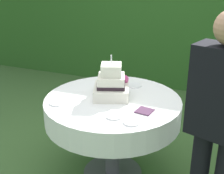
# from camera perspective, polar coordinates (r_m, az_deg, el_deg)

# --- Properties ---
(ground_plane) EXTENTS (20.00, 20.00, 0.00)m
(ground_plane) POSITION_cam_1_polar(r_m,az_deg,el_deg) (2.98, 0.12, -15.62)
(ground_plane) COLOR #3D602D
(cake_table) EXTENTS (1.16, 1.16, 0.76)m
(cake_table) POSITION_cam_1_polar(r_m,az_deg,el_deg) (2.64, 0.13, -4.46)
(cake_table) COLOR #4C4C51
(cake_table) RESTS_ON ground_plane
(wedding_cake) EXTENTS (0.37, 0.37, 0.37)m
(wedding_cake) POSITION_cam_1_polar(r_m,az_deg,el_deg) (2.58, -0.07, 0.46)
(wedding_cake) COLOR silver
(wedding_cake) RESTS_ON cake_table
(serving_plate_near) EXTENTS (0.13, 0.13, 0.01)m
(serving_plate_near) POSITION_cam_1_polar(r_m,az_deg,el_deg) (2.21, 3.68, -6.52)
(serving_plate_near) COLOR white
(serving_plate_near) RESTS_ON cake_table
(serving_plate_far) EXTENTS (0.13, 0.13, 0.01)m
(serving_plate_far) POSITION_cam_1_polar(r_m,az_deg,el_deg) (2.87, 4.13, 0.29)
(serving_plate_far) COLOR white
(serving_plate_far) RESTS_ON cake_table
(serving_plate_left) EXTENTS (0.12, 0.12, 0.01)m
(serving_plate_left) POSITION_cam_1_polar(r_m,az_deg,el_deg) (2.29, 0.40, -5.46)
(serving_plate_left) COLOR white
(serving_plate_left) RESTS_ON cake_table
(serving_plate_right) EXTENTS (0.13, 0.13, 0.01)m
(serving_plate_right) POSITION_cam_1_polar(r_m,az_deg,el_deg) (2.54, -10.09, -2.94)
(serving_plate_right) COLOR white
(serving_plate_right) RESTS_ON cake_table
(napkin_stack) EXTENTS (0.14, 0.14, 0.01)m
(napkin_stack) POSITION_cam_1_polar(r_m,az_deg,el_deg) (2.38, 6.06, -4.44)
(napkin_stack) COLOR #4C2D47
(napkin_stack) RESTS_ON cake_table
(standing_person) EXTENTS (0.40, 0.30, 1.60)m
(standing_person) POSITION_cam_1_polar(r_m,az_deg,el_deg) (1.95, 19.21, -6.40)
(standing_person) COLOR black
(standing_person) RESTS_ON ground_plane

